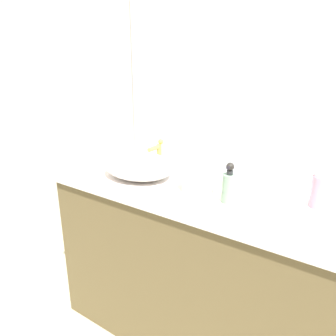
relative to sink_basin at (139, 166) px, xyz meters
The scene contains 8 objects.
bathroom_wall_rear 0.62m from the sink_basin, 42.49° to the left, with size 6.00×0.06×2.60m, color silver.
vanity_counter 0.61m from the sink_basin, ahead, with size 1.52×0.54×0.88m.
wall_mirror_panel 0.65m from the sink_basin, 40.98° to the left, with size 1.23×0.01×1.03m, color #B2BCC6.
sink_basin is the anchor object (origin of this frame).
faucet 0.17m from the sink_basin, 90.00° to the left, with size 0.03×0.12×0.16m.
soap_dispenser 0.51m from the sink_basin, ahead, with size 0.06×0.06×0.18m.
lotion_bottle 0.85m from the sink_basin, ahead, with size 0.07×0.07×0.16m.
tissue_box 0.34m from the sink_basin, ahead, with size 0.15×0.15×0.15m.
Camera 1 is at (0.65, -0.83, 1.48)m, focal length 35.21 mm.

